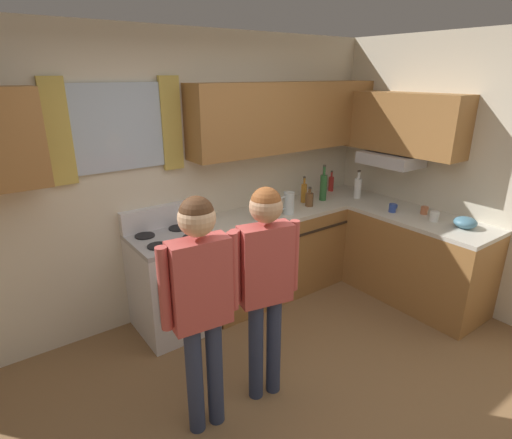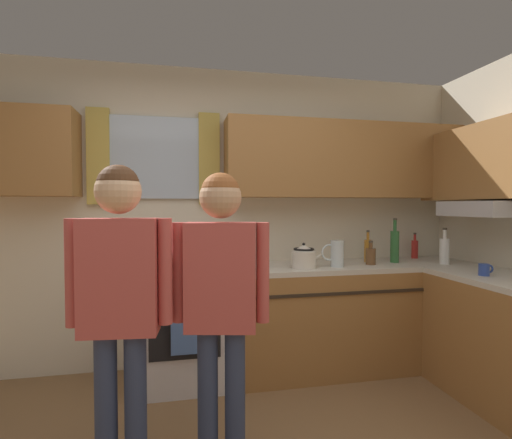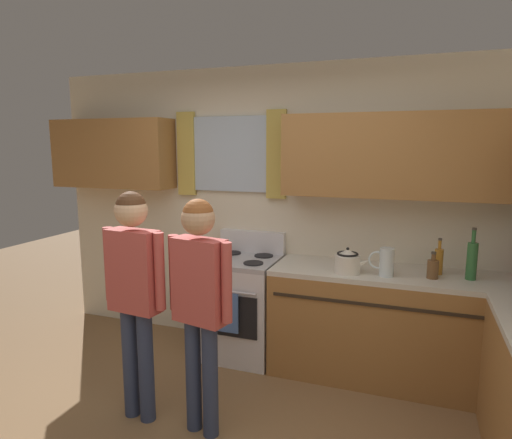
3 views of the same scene
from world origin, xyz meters
The scene contains 13 objects.
back_wall_unit centered at (0.05, 1.82, 1.50)m, with size 4.60×0.42×2.60m.
kitchen_counter_run centered at (1.50, 1.16, 0.45)m, with size 2.20×1.99×0.90m.
stove_oven centered at (-0.23, 1.54, 0.47)m, with size 0.63×0.67×1.10m.
bottle_sauce_red centered at (1.95, 1.74, 0.99)m, with size 0.06×0.06×0.25m.
bottle_squat_brown centered at (1.34, 1.47, 0.98)m, with size 0.08×0.08×0.21m.
bottle_milk_white centered at (1.98, 1.37, 1.02)m, with size 0.08×0.08×0.31m.
bottle_oil_amber centered at (1.39, 1.60, 1.01)m, with size 0.06×0.06×0.29m.
bottle_wine_green centered at (1.61, 1.53, 1.05)m, with size 0.08×0.08×0.39m.
mug_cobalt_blue centered at (1.89, 0.82, 0.94)m, with size 0.11×0.07×0.08m.
stovetop_kettle centered at (0.71, 1.39, 1.00)m, with size 0.27×0.20×0.21m.
water_pitcher centered at (1.00, 1.41, 1.01)m, with size 0.19×0.11×0.22m.
adult_left centered at (-0.56, 0.39, 1.01)m, with size 0.50×0.22×1.60m.
adult_in_plaid centered at (-0.07, 0.39, 0.99)m, with size 0.48×0.22×1.57m.
Camera 2 is at (-0.28, -1.50, 1.40)m, focal length 26.56 mm.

